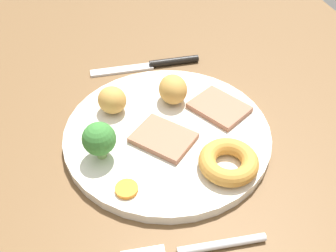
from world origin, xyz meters
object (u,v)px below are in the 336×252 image
(carrot_coin_front, at_px, (127,189))
(meat_slice_main, at_px, (163,138))
(yorkshire_pudding, at_px, (229,162))
(roast_potato_left, at_px, (112,100))
(knife, at_px, (155,64))
(dinner_plate, at_px, (168,135))
(roast_potato_right, at_px, (173,89))
(broccoli_floret, at_px, (99,139))
(meat_slice_under, at_px, (219,107))
(fork, at_px, (190,250))

(carrot_coin_front, bearing_deg, meat_slice_main, -39.86)
(yorkshire_pudding, relative_size, roast_potato_left, 1.74)
(knife, bearing_deg, dinner_plate, 84.28)
(roast_potato_right, relative_size, broccoli_floret, 0.93)
(meat_slice_under, bearing_deg, knife, 23.15)
(meat_slice_under, bearing_deg, fork, 153.62)
(roast_potato_left, bearing_deg, broccoli_floret, 163.74)
(meat_slice_main, bearing_deg, carrot_coin_front, 140.14)
(fork, bearing_deg, broccoli_floret, -59.34)
(meat_slice_under, bearing_deg, meat_slice_main, 114.74)
(roast_potato_left, relative_size, carrot_coin_front, 1.56)
(carrot_coin_front, bearing_deg, meat_slice_under, -53.12)
(yorkshire_pudding, bearing_deg, broccoli_floret, 69.94)
(meat_slice_main, distance_m, roast_potato_right, 0.08)
(roast_potato_left, distance_m, fork, 0.23)
(broccoli_floret, bearing_deg, knife, -28.56)
(roast_potato_left, bearing_deg, knife, -36.10)
(meat_slice_main, relative_size, carrot_coin_front, 2.81)
(dinner_plate, bearing_deg, knife, -5.91)
(meat_slice_main, height_order, carrot_coin_front, meat_slice_main)
(carrot_coin_front, height_order, fork, carrot_coin_front)
(dinner_plate, xyz_separation_m, meat_slice_under, (0.03, -0.08, 0.01))
(yorkshire_pudding, bearing_deg, fork, 141.13)
(yorkshire_pudding, relative_size, fork, 0.47)
(yorkshire_pudding, distance_m, carrot_coin_front, 0.12)
(broccoli_floret, bearing_deg, meat_slice_under, -73.13)
(roast_potato_right, height_order, fork, roast_potato_right)
(yorkshire_pudding, xyz_separation_m, carrot_coin_front, (-0.01, 0.12, -0.01))
(roast_potato_right, bearing_deg, dinner_plate, 160.72)
(yorkshire_pudding, xyz_separation_m, broccoli_floret, (0.05, 0.15, 0.02))
(meat_slice_under, distance_m, broccoli_floret, 0.18)
(meat_slice_main, distance_m, broccoli_floret, 0.09)
(knife, bearing_deg, meat_slice_main, 81.87)
(knife, bearing_deg, roast_potato_right, 92.10)
(meat_slice_main, xyz_separation_m, knife, (0.19, -0.03, -0.01))
(dinner_plate, xyz_separation_m, knife, (0.17, -0.02, -0.00))
(yorkshire_pudding, distance_m, broccoli_floret, 0.16)
(meat_slice_under, height_order, roast_potato_right, roast_potato_right)
(dinner_plate, xyz_separation_m, roast_potato_left, (0.06, 0.07, 0.03))
(roast_potato_left, distance_m, carrot_coin_front, 0.15)
(yorkshire_pudding, height_order, broccoli_floret, broccoli_floret)
(meat_slice_under, bearing_deg, carrot_coin_front, 126.88)
(dinner_plate, distance_m, meat_slice_under, 0.09)
(yorkshire_pudding, xyz_separation_m, roast_potato_left, (0.14, 0.12, 0.01))
(yorkshire_pudding, height_order, carrot_coin_front, yorkshire_pudding)
(dinner_plate, height_order, meat_slice_main, meat_slice_main)
(meat_slice_main, distance_m, yorkshire_pudding, 0.09)
(knife, bearing_deg, fork, 84.61)
(dinner_plate, xyz_separation_m, broccoli_floret, (-0.02, 0.09, 0.04))
(dinner_plate, bearing_deg, roast_potato_right, -19.28)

